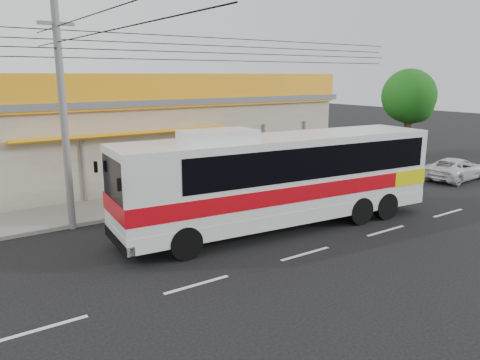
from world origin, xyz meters
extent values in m
plane|color=black|center=(0.00, 0.00, 0.00)|extent=(120.00, 120.00, 0.00)
cube|color=gray|center=(0.00, 6.00, 0.07)|extent=(30.00, 3.20, 0.15)
cube|color=#9C957E|center=(0.00, 11.60, 2.10)|extent=(22.00, 8.00, 4.20)
cube|color=#515358|center=(0.00, 11.60, 4.35)|extent=(22.60, 8.60, 0.30)
cube|color=#FFA316|center=(0.00, 7.48, 4.90)|extent=(22.00, 0.24, 1.60)
cube|color=#A21609|center=(-2.00, 7.45, 4.90)|extent=(9.00, 0.10, 1.20)
cube|color=#147124|center=(6.50, 7.45, 4.90)|extent=(2.40, 0.10, 1.10)
cube|color=navy|center=(9.20, 7.45, 4.90)|extent=(2.20, 0.10, 1.10)
cube|color=#FDA90E|center=(-2.00, 7.30, 3.00)|extent=(10.00, 1.20, 0.37)
cube|color=silver|center=(1.05, 0.05, 1.96)|extent=(12.60, 3.75, 3.00)
cube|color=#BE0811|center=(1.05, 0.05, 1.60)|extent=(12.64, 3.80, 0.57)
cube|color=#D6D40B|center=(6.40, -0.46, 1.60)|extent=(1.90, 2.79, 0.62)
cube|color=black|center=(1.77, -0.02, 2.64)|extent=(10.54, 3.59, 1.14)
cube|color=black|center=(-5.04, 0.63, 2.43)|extent=(0.38, 2.28, 1.55)
cube|color=silver|center=(-1.52, 0.30, 3.65)|extent=(2.61, 1.68, 0.37)
cylinder|color=black|center=(-3.38, -0.70, 0.54)|extent=(1.10, 0.43, 1.08)
cylinder|color=black|center=(-3.16, 1.63, 0.54)|extent=(1.10, 0.43, 1.08)
cylinder|color=black|center=(5.16, -1.51, 0.54)|extent=(1.10, 0.43, 1.08)
cylinder|color=black|center=(5.38, 0.81, 0.54)|extent=(1.10, 0.43, 1.08)
imported|color=silver|center=(14.30, 1.01, 0.59)|extent=(4.41, 2.28, 1.19)
cylinder|color=slate|center=(-5.45, 4.40, 4.09)|extent=(0.27, 0.27, 8.17)
cube|color=slate|center=(-5.45, 4.40, 7.35)|extent=(1.23, 0.12, 0.12)
cylinder|color=black|center=(18.10, 7.12, 1.54)|extent=(0.35, 0.35, 3.08)
sphere|color=#114E10|center=(18.10, 7.12, 4.24)|extent=(3.66, 3.66, 3.66)
sphere|color=#114E10|center=(18.68, 6.83, 3.66)|extent=(2.31, 2.31, 2.31)
cylinder|color=black|center=(19.47, 7.90, 1.41)|extent=(0.32, 0.32, 2.81)
sphere|color=#114E10|center=(19.47, 7.90, 3.87)|extent=(3.34, 3.34, 3.34)
sphere|color=#114E10|center=(20.00, 7.64, 3.34)|extent=(2.11, 2.11, 2.11)
camera|label=1|loc=(-9.79, -12.96, 5.63)|focal=35.00mm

